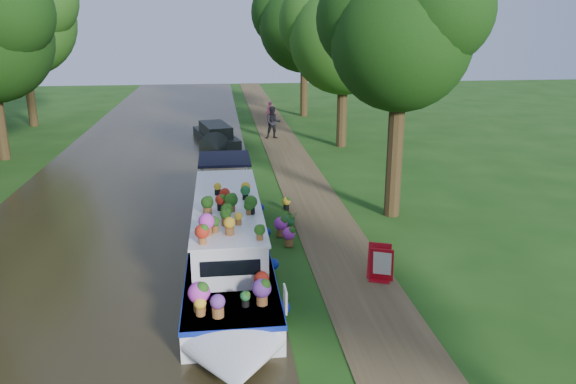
{
  "coord_description": "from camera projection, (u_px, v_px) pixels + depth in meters",
  "views": [
    {
      "loc": [
        -2.38,
        -15.96,
        6.83
      ],
      "look_at": [
        -0.15,
        2.12,
        1.3
      ],
      "focal_mm": 35.0,
      "sensor_mm": 36.0,
      "label": 1
    }
  ],
  "objects": [
    {
      "name": "canal_water",
      "position": [
        102.0,
        261.0,
        16.71
      ],
      "size": [
        10.0,
        100.0,
        0.02
      ],
      "primitive_type": "cube",
      "color": "black",
      "rests_on": "ground"
    },
    {
      "name": "tree_near_mid",
      "position": [
        344.0,
        30.0,
        30.4
      ],
      "size": [
        6.9,
        6.6,
        9.4
      ],
      "color": "#332411",
      "rests_on": "ground"
    },
    {
      "name": "plant_boat",
      "position": [
        228.0,
        235.0,
        16.42
      ],
      "size": [
        2.29,
        13.52,
        2.3
      ],
      "color": "white",
      "rests_on": "canal_water"
    },
    {
      "name": "ground",
      "position": [
        301.0,
        251.0,
        17.42
      ],
      "size": [
        100.0,
        100.0,
        0.0
      ],
      "primitive_type": "plane",
      "color": "#1A4310",
      "rests_on": "ground"
    },
    {
      "name": "pedestrian_dark",
      "position": [
        273.0,
        123.0,
        33.9
      ],
      "size": [
        0.97,
        0.76,
        1.95
      ],
      "primitive_type": "imported",
      "rotation": [
        0.0,
        0.0,
        0.03
      ],
      "color": "black",
      "rests_on": "towpath"
    },
    {
      "name": "tree_far_d",
      "position": [
        20.0,
        13.0,
        36.39
      ],
      "size": [
        8.05,
        7.7,
        10.85
      ],
      "color": "#332411",
      "rests_on": "ground"
    },
    {
      "name": "second_boat",
      "position": [
        216.0,
        136.0,
        32.66
      ],
      "size": [
        2.84,
        6.32,
        1.17
      ],
      "rotation": [
        0.0,
        0.0,
        0.22
      ],
      "color": "black",
      "rests_on": "canal_water"
    },
    {
      "name": "tree_near_overhang",
      "position": [
        401.0,
        29.0,
        18.86
      ],
      "size": [
        5.52,
        5.28,
        8.99
      ],
      "color": "#332411",
      "rests_on": "ground"
    },
    {
      "name": "towpath",
      "position": [
        339.0,
        249.0,
        17.55
      ],
      "size": [
        2.2,
        100.0,
        0.03
      ],
      "primitive_type": "cube",
      "color": "brown",
      "rests_on": "ground"
    },
    {
      "name": "pedestrian_pink",
      "position": [
        270.0,
        113.0,
        38.47
      ],
      "size": [
        0.66,
        0.51,
        1.6
      ],
      "primitive_type": "imported",
      "rotation": [
        0.0,
        0.0,
        -0.23
      ],
      "color": "#D05598",
      "rests_on": "towpath"
    },
    {
      "name": "verge_plant",
      "position": [
        292.0,
        217.0,
        19.87
      ],
      "size": [
        0.47,
        0.45,
        0.42
      ],
      "primitive_type": "imported",
      "rotation": [
        0.0,
        0.0,
        0.4
      ],
      "color": "#206D21",
      "rests_on": "ground"
    },
    {
      "name": "sandwich_board",
      "position": [
        381.0,
        265.0,
        15.3
      ],
      "size": [
        0.69,
        0.71,
        1.01
      ],
      "rotation": [
        0.0,
        0.0,
        -0.38
      ],
      "color": "#B40C17",
      "rests_on": "towpath"
    },
    {
      "name": "tree_near_far",
      "position": [
        304.0,
        19.0,
        40.61
      ],
      "size": [
        7.59,
        7.26,
        10.3
      ],
      "color": "#332411",
      "rests_on": "ground"
    }
  ]
}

